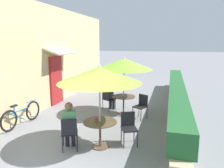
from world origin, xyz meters
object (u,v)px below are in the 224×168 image
object	(u,v)px
patio_umbrella_near	(99,75)
seated_patron_near_left	(69,123)
cafe_chair_mid_right	(108,98)
seated_patron_mid_right	(110,93)
coffee_cup_near	(96,120)
patio_table_mid	(124,100)
cafe_chair_near_right	(129,126)
cafe_chair_mid_left	(141,105)
patio_table_near	(100,127)
cafe_chair_near_left	(69,131)
patio_umbrella_mid	(124,64)
bicycle_leaning	(22,115)

from	to	relation	value
patio_umbrella_near	seated_patron_near_left	xyz separation A→B (m)	(-0.73, -0.28, -1.23)
cafe_chair_mid_right	seated_patron_mid_right	world-z (taller)	seated_patron_mid_right
coffee_cup_near	patio_table_mid	xyz separation A→B (m)	(0.13, 2.78, -0.21)
cafe_chair_near_right	cafe_chair_mid_left	distance (m)	2.07
patio_table_near	cafe_chair_near_right	xyz separation A→B (m)	(0.68, 0.38, -0.02)
patio_table_near	cafe_chair_near_left	xyz separation A→B (m)	(-0.68, -0.38, -0.02)
coffee_cup_near	patio_umbrella_mid	distance (m)	3.02
patio_table_near	cafe_chair_mid_right	size ratio (longest dim) A/B	1.00
patio_umbrella_near	patio_umbrella_mid	bearing A→B (deg)	89.40
patio_table_mid	coffee_cup_near	bearing A→B (deg)	-92.67
seated_patron_near_left	patio_umbrella_mid	xyz separation A→B (m)	(0.75, 3.04, 1.23)
cafe_chair_mid_right	cafe_chair_near_left	bearing A→B (deg)	-60.91
seated_patron_near_left	seated_patron_mid_right	size ratio (longest dim) A/B	1.00
patio_umbrella_near	bicycle_leaning	size ratio (longest dim) A/B	1.23
seated_patron_near_left	patio_table_mid	xyz separation A→B (m)	(0.75, 3.04, -0.15)
patio_table_near	seated_patron_near_left	xyz separation A→B (m)	(-0.73, -0.28, 0.15)
patio_table_mid	seated_patron_mid_right	xyz separation A→B (m)	(-0.66, 0.41, 0.15)
seated_patron_near_left	seated_patron_mid_right	distance (m)	3.45
patio_umbrella_mid	seated_patron_near_left	bearing A→B (deg)	-103.94
seated_patron_near_left	patio_table_near	bearing A→B (deg)	-2.61
cafe_chair_near_right	seated_patron_mid_right	xyz separation A→B (m)	(-1.31, 2.78, 0.17)
patio_table_near	cafe_chair_near_left	bearing A→B (deg)	-150.74
patio_table_near	cafe_chair_near_right	size ratio (longest dim) A/B	1.00
cafe_chair_near_right	patio_table_mid	xyz separation A→B (m)	(-0.65, 2.38, 0.02)
patio_table_near	cafe_chair_mid_left	distance (m)	2.56
cafe_chair_mid_right	seated_patron_mid_right	bearing A→B (deg)	90.00
cafe_chair_near_left	seated_patron_mid_right	world-z (taller)	seated_patron_mid_right
cafe_chair_near_left	cafe_chair_mid_right	xyz separation A→B (m)	(-0.01, 3.45, 0.00)
cafe_chair_near_left	cafe_chair_mid_right	distance (m)	3.45
coffee_cup_near	seated_patron_mid_right	xyz separation A→B (m)	(-0.53, 3.19, -0.06)
cafe_chair_near_left	seated_patron_near_left	bearing A→B (deg)	90.00
cafe_chair_near_left	coffee_cup_near	bearing A→B (deg)	8.27
seated_patron_near_left	bicycle_leaning	distance (m)	2.51
patio_table_near	patio_umbrella_near	world-z (taller)	patio_umbrella_near
patio_table_near	cafe_chair_near_right	world-z (taller)	cafe_chair_near_right
patio_umbrella_near	cafe_chair_mid_right	world-z (taller)	patio_umbrella_near
coffee_cup_near	seated_patron_mid_right	bearing A→B (deg)	99.49
patio_umbrella_near	cafe_chair_near_right	xyz separation A→B (m)	(0.68, 0.38, -1.41)
cafe_chair_near_left	patio_table_mid	distance (m)	3.22
patio_umbrella_near	cafe_chair_near_left	world-z (taller)	patio_umbrella_near
seated_patron_near_left	bicycle_leaning	size ratio (longest dim) A/B	0.71
patio_table_near	cafe_chair_near_right	distance (m)	0.78
patio_table_near	patio_umbrella_mid	xyz separation A→B (m)	(0.03, 2.76, 1.38)
cafe_chair_near_left	cafe_chair_mid_left	size ratio (longest dim) A/B	1.00
patio_table_near	bicycle_leaning	size ratio (longest dim) A/B	0.49
patio_umbrella_mid	bicycle_leaning	world-z (taller)	patio_umbrella_mid
cafe_chair_near_left	coffee_cup_near	xyz separation A→B (m)	(0.58, 0.36, 0.23)
seated_patron_near_left	patio_umbrella_mid	distance (m)	3.36
patio_table_near	seated_patron_near_left	distance (m)	0.79
patio_umbrella_near	seated_patron_near_left	distance (m)	1.46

